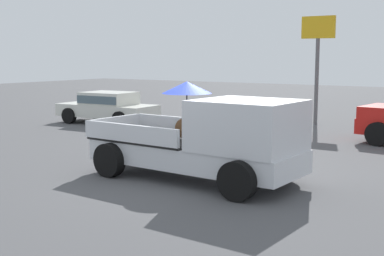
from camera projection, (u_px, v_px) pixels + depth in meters
The scene contains 4 objects.
ground_plane at pixel (194, 179), 11.96m from camera, with size 80.00×80.00×0.00m, color #4C4C4F.
pickup_truck_main at pixel (212, 140), 11.56m from camera, with size 5.13×2.44×2.23m.
parked_sedan_far at pixel (108, 106), 21.84m from camera, with size 4.39×2.15×1.33m.
motel_sign at pixel (318, 48), 21.18m from camera, with size 1.40×0.16×4.44m.
Camera 1 is at (6.39, -9.79, 2.81)m, focal length 48.46 mm.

